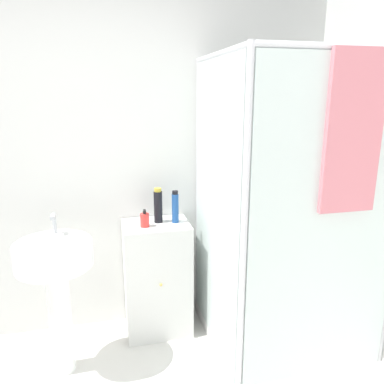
% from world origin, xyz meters
% --- Properties ---
extents(wall_back, '(6.40, 0.06, 2.50)m').
position_xyz_m(wall_back, '(0.00, 1.70, 1.25)').
color(wall_back, white).
rests_on(wall_back, ground_plane).
extents(shower_enclosure, '(0.97, 1.00, 1.96)m').
position_xyz_m(shower_enclosure, '(1.12, 1.09, 0.51)').
color(shower_enclosure, white).
rests_on(shower_enclosure, ground_plane).
extents(vanity_cabinet, '(0.47, 0.37, 0.84)m').
position_xyz_m(vanity_cabinet, '(0.36, 1.49, 0.42)').
color(vanity_cabinet, silver).
rests_on(vanity_cabinet, ground_plane).
extents(sink, '(0.45, 0.45, 1.01)m').
position_xyz_m(sink, '(-0.29, 1.20, 0.67)').
color(sink, white).
rests_on(sink, ground_plane).
extents(soap_dispenser, '(0.06, 0.06, 0.12)m').
position_xyz_m(soap_dispenser, '(0.28, 1.45, 0.89)').
color(soap_dispenser, red).
rests_on(soap_dispenser, vanity_cabinet).
extents(shampoo_bottle_tall_black, '(0.06, 0.06, 0.25)m').
position_xyz_m(shampoo_bottle_tall_black, '(0.39, 1.52, 0.96)').
color(shampoo_bottle_tall_black, black).
rests_on(shampoo_bottle_tall_black, vanity_cabinet).
extents(shampoo_bottle_blue, '(0.05, 0.05, 0.23)m').
position_xyz_m(shampoo_bottle_blue, '(0.50, 1.49, 0.95)').
color(shampoo_bottle_blue, '#1E4C93').
rests_on(shampoo_bottle_blue, vanity_cabinet).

